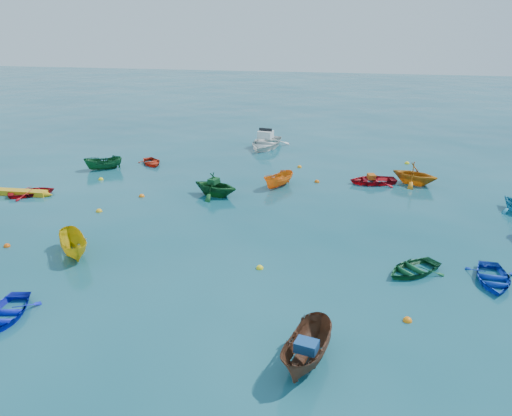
% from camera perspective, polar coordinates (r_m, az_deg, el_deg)
% --- Properties ---
extents(ground, '(160.00, 160.00, 0.00)m').
position_cam_1_polar(ground, '(24.64, -2.14, -5.05)').
color(ground, '#0A3E4F').
rests_on(ground, ground).
extents(dinghy_blue_sw, '(2.61, 3.27, 0.61)m').
position_cam_1_polar(dinghy_blue_sw, '(21.97, -26.70, -11.13)').
color(dinghy_blue_sw, '#1020CB').
rests_on(dinghy_blue_sw, ground).
extents(sampan_brown_mid, '(2.00, 3.57, 1.31)m').
position_cam_1_polar(sampan_brown_mid, '(17.61, 5.84, -17.31)').
color(sampan_brown_mid, brown).
rests_on(sampan_brown_mid, ground).
extents(dinghy_blue_se, '(2.31, 3.07, 0.61)m').
position_cam_1_polar(dinghy_blue_se, '(24.35, 25.38, -7.65)').
color(dinghy_blue_se, '#0D34AB').
rests_on(dinghy_blue_se, ground).
extents(sampan_yellow_mid, '(2.84, 3.16, 1.20)m').
position_cam_1_polar(sampan_yellow_mid, '(25.90, -19.94, -5.05)').
color(sampan_yellow_mid, gold).
rests_on(sampan_yellow_mid, ground).
extents(dinghy_green_e, '(3.46, 3.39, 0.59)m').
position_cam_1_polar(dinghy_green_e, '(23.87, 17.44, -7.05)').
color(dinghy_green_e, '#14562D').
rests_on(dinghy_green_e, ground).
extents(dinghy_red_nw, '(3.44, 3.21, 0.58)m').
position_cam_1_polar(dinghy_red_nw, '(35.34, -24.21, 1.38)').
color(dinghy_red_nw, red).
rests_on(dinghy_red_nw, ground).
extents(sampan_orange_n, '(2.32, 2.92, 1.07)m').
position_cam_1_polar(sampan_orange_n, '(33.82, 2.60, 2.46)').
color(sampan_orange_n, orange).
rests_on(sampan_orange_n, ground).
extents(dinghy_green_n, '(3.68, 3.41, 1.60)m').
position_cam_1_polar(dinghy_green_n, '(32.22, -4.65, 1.43)').
color(dinghy_green_n, '#124E1F').
rests_on(dinghy_green_n, ground).
extents(dinghy_red_ne, '(3.66, 3.00, 0.66)m').
position_cam_1_polar(dinghy_red_ne, '(35.39, 13.15, 2.78)').
color(dinghy_red_ne, '#A80E18').
rests_on(dinghy_red_ne, ground).
extents(dinghy_red_far, '(2.93, 3.07, 0.52)m').
position_cam_1_polar(dinghy_red_far, '(39.73, -11.82, 4.93)').
color(dinghy_red_far, red).
rests_on(dinghy_red_far, ground).
extents(dinghy_orange_far, '(3.89, 3.69, 1.61)m').
position_cam_1_polar(dinghy_orange_far, '(36.00, 17.57, 2.65)').
color(dinghy_orange_far, '#C77112').
rests_on(dinghy_orange_far, ground).
extents(sampan_green_far, '(2.91, 2.27, 1.07)m').
position_cam_1_polar(sampan_green_far, '(39.29, -16.97, 4.25)').
color(sampan_green_far, '#135227').
rests_on(sampan_green_far, ground).
extents(kayak_yellow, '(4.25, 0.78, 0.43)m').
position_cam_1_polar(kayak_yellow, '(35.66, -25.31, 1.37)').
color(kayak_yellow, gold).
rests_on(kayak_yellow, ground).
extents(motorboat_white, '(4.20, 5.34, 1.60)m').
position_cam_1_polar(motorboat_white, '(43.91, 1.09, 6.95)').
color(motorboat_white, white).
rests_on(motorboat_white, ground).
extents(tarp_blue_a, '(0.84, 0.70, 0.35)m').
position_cam_1_polar(tarp_blue_a, '(16.98, 5.78, -15.42)').
color(tarp_blue_a, navy).
rests_on(tarp_blue_a, sampan_brown_mid).
extents(tarp_green_b, '(0.71, 0.82, 0.34)m').
position_cam_1_polar(tarp_green_b, '(31.95, -4.85, 3.09)').
color(tarp_green_b, '#10421D').
rests_on(tarp_green_b, dinghy_green_n).
extents(tarp_orange_b, '(0.64, 0.75, 0.31)m').
position_cam_1_polar(tarp_orange_b, '(35.21, 13.06, 3.53)').
color(tarp_orange_b, '#B95313').
rests_on(tarp_orange_b, dinghy_red_ne).
extents(buoy_or_a, '(0.34, 0.34, 0.34)m').
position_cam_1_polar(buoy_or_a, '(28.14, -26.57, -3.96)').
color(buoy_or_a, '#CF510B').
rests_on(buoy_or_a, ground).
extents(buoy_ye_a, '(0.34, 0.34, 0.34)m').
position_cam_1_polar(buoy_ye_a, '(23.13, 0.43, -6.92)').
color(buoy_ye_a, yellow).
rests_on(buoy_ye_a, ground).
extents(buoy_or_b, '(0.35, 0.35, 0.35)m').
position_cam_1_polar(buoy_or_b, '(20.37, 16.91, -12.26)').
color(buoy_or_b, orange).
rests_on(buoy_or_b, ground).
extents(buoy_ye_b, '(0.37, 0.37, 0.37)m').
position_cam_1_polar(buoy_ye_b, '(30.93, -17.49, -0.40)').
color(buoy_ye_b, gold).
rests_on(buoy_ye_b, ground).
extents(buoy_or_c, '(0.37, 0.37, 0.37)m').
position_cam_1_polar(buoy_or_c, '(32.74, -12.93, 1.27)').
color(buoy_or_c, orange).
rests_on(buoy_or_c, ground).
extents(buoy_ye_c, '(0.32, 0.32, 0.32)m').
position_cam_1_polar(buoy_ye_c, '(35.04, 13.00, 2.60)').
color(buoy_ye_c, yellow).
rests_on(buoy_ye_c, ground).
extents(buoy_or_d, '(0.36, 0.36, 0.36)m').
position_cam_1_polar(buoy_or_d, '(34.93, 6.97, 2.95)').
color(buoy_or_d, '#DE610C').
rests_on(buoy_or_d, ground).
extents(buoy_ye_d, '(0.35, 0.35, 0.35)m').
position_cam_1_polar(buoy_ye_d, '(36.85, -17.30, 3.10)').
color(buoy_ye_d, yellow).
rests_on(buoy_ye_d, ground).
extents(buoy_or_e, '(0.34, 0.34, 0.34)m').
position_cam_1_polar(buoy_or_e, '(38.21, 4.99, 4.65)').
color(buoy_or_e, orange).
rests_on(buoy_or_e, ground).
extents(buoy_ye_e, '(0.37, 0.37, 0.37)m').
position_cam_1_polar(buoy_ye_e, '(40.75, 16.88, 4.87)').
color(buoy_ye_e, yellow).
rests_on(buoy_ye_e, ground).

